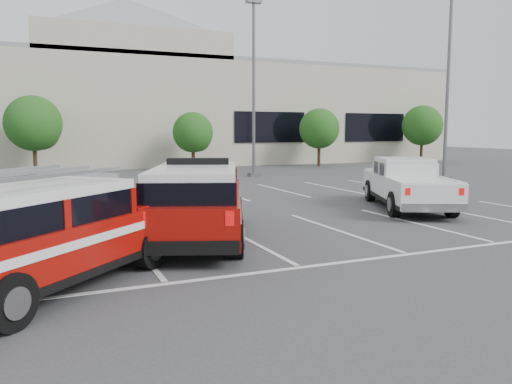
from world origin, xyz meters
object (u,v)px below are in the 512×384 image
light_pole_right (448,85)px  fire_chief_suv (197,208)px  tree_mid_left (35,125)px  tree_mid_right (194,134)px  white_pickup (407,189)px  light_pole_mid (254,88)px  tree_far_right (423,127)px  tree_right (320,130)px  ladder_suv (42,242)px  convention_building (102,106)px

light_pole_right → fire_chief_suv: 20.20m
tree_mid_left → light_pole_right: (20.91, -12.05, 2.14)m
tree_mid_right → white_pickup: tree_mid_right is taller
tree_mid_left → light_pole_mid: size_ratio=0.47×
tree_mid_left → tree_far_right: size_ratio=1.00×
tree_mid_right → tree_right: tree_right is taller
tree_right → white_pickup: tree_right is taller
tree_mid_left → ladder_suv: tree_mid_left is taller
light_pole_right → tree_mid_left: bearing=150.1°
convention_building → white_pickup: size_ratio=10.04×
convention_building → light_pole_right: 26.99m
convention_building → tree_mid_left: (-5.09, -9.82, -1.68)m
tree_far_right → white_pickup: 26.69m
light_pole_mid → white_pickup: bearing=-89.6°
light_pole_mid → ladder_suv: size_ratio=1.99×
convention_building → fire_chief_suv: 31.82m
tree_mid_left → white_pickup: (11.99, -19.57, -2.35)m
tree_right → fire_chief_suv: 27.22m
tree_mid_left → white_pickup: bearing=-58.5°
tree_far_right → tree_mid_left: bearing=180.0°
tree_mid_left → tree_right: 20.00m
tree_mid_right → tree_far_right: tree_far_right is taller
convention_building → tree_far_right: (24.91, -9.82, -1.68)m
convention_building → tree_right: bearing=-33.4°
tree_mid_left → light_pole_mid: 13.53m
convention_building → tree_mid_right: bearing=-63.4°
convention_building → tree_far_right: 26.83m
tree_mid_right → white_pickup: size_ratio=0.67×
tree_mid_left → tree_right: size_ratio=1.10×
light_pole_right → fire_chief_suv: size_ratio=1.67×
tree_right → light_pole_right: (0.91, -12.05, 2.41)m
tree_far_right → fire_chief_suv: (-26.27, -21.73, -2.21)m
tree_mid_left → tree_far_right: bearing=0.0°
tree_mid_left → tree_mid_right: size_ratio=1.21×
fire_chief_suv → ladder_suv: bearing=-122.2°
light_pole_mid → light_pole_right: size_ratio=1.00×
convention_building → fire_chief_suv: bearing=-92.5°
convention_building → light_pole_mid: 17.27m
convention_building → tree_right: size_ratio=13.58×
ladder_suv → tree_right: bearing=96.3°
white_pickup → light_pole_mid: bearing=114.8°
convention_building → tree_mid_left: 11.19m
convention_building → tree_far_right: convention_building is taller
tree_right → tree_far_right: tree_far_right is taller
convention_building → light_pole_right: size_ratio=5.86×
convention_building → fire_chief_suv: size_ratio=9.79×
convention_building → tree_mid_left: size_ratio=12.38×
convention_building → tree_far_right: bearing=-21.5°
tree_mid_right → light_pole_right: (10.91, -12.05, 2.68)m
tree_mid_right → tree_right: (10.00, 0.00, 0.27)m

